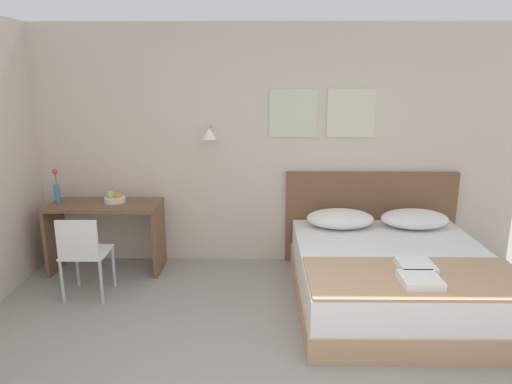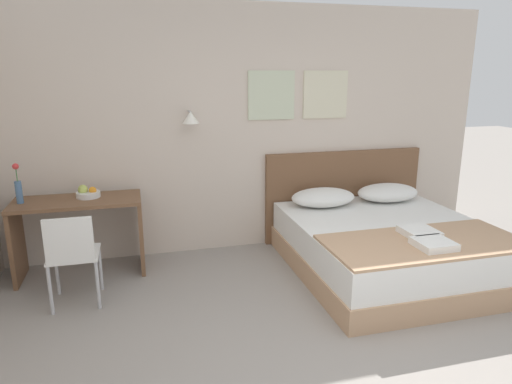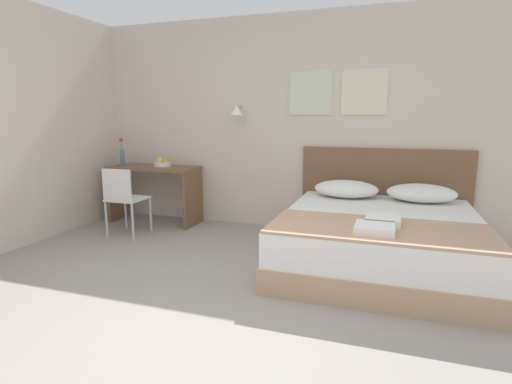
{
  "view_description": "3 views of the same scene",
  "coord_description": "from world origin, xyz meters",
  "px_view_note": "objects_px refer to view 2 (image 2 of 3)",
  "views": [
    {
      "loc": [
        -0.0,
        -2.3,
        2.07
      ],
      "look_at": [
        -0.05,
        1.67,
        1.08
      ],
      "focal_mm": 32.0,
      "sensor_mm": 36.0,
      "label": 1
    },
    {
      "loc": [
        -1.12,
        -2.1,
        1.95
      ],
      "look_at": [
        -0.12,
        1.6,
        0.93
      ],
      "focal_mm": 32.0,
      "sensor_mm": 36.0,
      "label": 2
    },
    {
      "loc": [
        1.31,
        -2.19,
        1.41
      ],
      "look_at": [
        0.15,
        1.23,
        0.73
      ],
      "focal_mm": 28.0,
      "sensor_mm": 36.0,
      "label": 3
    }
  ],
  "objects_px": {
    "bed": "(387,247)",
    "desk_chair": "(72,252)",
    "pillow_right": "(388,193)",
    "fruit_bowl": "(88,193)",
    "folded_towel_near_foot": "(419,232)",
    "flower_vase": "(18,187)",
    "headboard": "(343,195)",
    "folded_towel_mid_bed": "(434,244)",
    "throw_blanket": "(425,242)",
    "desk": "(79,223)",
    "pillow_left": "(323,197)"
  },
  "relations": [
    {
      "from": "desk",
      "to": "fruit_bowl",
      "type": "xyz_separation_m",
      "value": [
        0.1,
        0.06,
        0.27
      ]
    },
    {
      "from": "bed",
      "to": "desk_chair",
      "type": "bearing_deg",
      "value": 179.03
    },
    {
      "from": "folded_towel_near_foot",
      "to": "desk",
      "type": "height_order",
      "value": "desk"
    },
    {
      "from": "headboard",
      "to": "flower_vase",
      "type": "xyz_separation_m",
      "value": [
        -3.43,
        -0.29,
        0.39
      ]
    },
    {
      "from": "pillow_left",
      "to": "flower_vase",
      "type": "xyz_separation_m",
      "value": [
        -3.03,
        0.02,
        0.31
      ]
    },
    {
      "from": "pillow_left",
      "to": "pillow_right",
      "type": "bearing_deg",
      "value": 0.0
    },
    {
      "from": "desk",
      "to": "pillow_left",
      "type": "bearing_deg",
      "value": -0.44
    },
    {
      "from": "folded_towel_mid_bed",
      "to": "folded_towel_near_foot",
      "type": "bearing_deg",
      "value": 79.25
    },
    {
      "from": "folded_towel_near_foot",
      "to": "folded_towel_mid_bed",
      "type": "distance_m",
      "value": 0.29
    },
    {
      "from": "headboard",
      "to": "desk",
      "type": "relative_size",
      "value": 1.63
    },
    {
      "from": "headboard",
      "to": "folded_towel_mid_bed",
      "type": "bearing_deg",
      "value": -90.76
    },
    {
      "from": "throw_blanket",
      "to": "desk",
      "type": "xyz_separation_m",
      "value": [
        -2.94,
        1.32,
        0.01
      ]
    },
    {
      "from": "throw_blanket",
      "to": "headboard",
      "type": "bearing_deg",
      "value": 90.0
    },
    {
      "from": "pillow_left",
      "to": "desk_chair",
      "type": "relative_size",
      "value": 0.87
    },
    {
      "from": "pillow_left",
      "to": "desk_chair",
      "type": "height_order",
      "value": "desk_chair"
    },
    {
      "from": "folded_towel_mid_bed",
      "to": "bed",
      "type": "bearing_deg",
      "value": 88.16
    },
    {
      "from": "bed",
      "to": "fruit_bowl",
      "type": "height_order",
      "value": "fruit_bowl"
    },
    {
      "from": "folded_towel_near_foot",
      "to": "throw_blanket",
      "type": "bearing_deg",
      "value": -102.11
    },
    {
      "from": "pillow_left",
      "to": "folded_towel_near_foot",
      "type": "distance_m",
      "value": 1.24
    },
    {
      "from": "folded_towel_near_foot",
      "to": "flower_vase",
      "type": "xyz_separation_m",
      "value": [
        -3.46,
        1.18,
        0.35
      ]
    },
    {
      "from": "headboard",
      "to": "folded_towel_mid_bed",
      "type": "relative_size",
      "value": 6.45
    },
    {
      "from": "throw_blanket",
      "to": "folded_towel_near_foot",
      "type": "relative_size",
      "value": 5.64
    },
    {
      "from": "headboard",
      "to": "folded_towel_near_foot",
      "type": "bearing_deg",
      "value": -88.83
    },
    {
      "from": "folded_towel_mid_bed",
      "to": "flower_vase",
      "type": "bearing_deg",
      "value": 156.79
    },
    {
      "from": "throw_blanket",
      "to": "flower_vase",
      "type": "bearing_deg",
      "value": 158.95
    },
    {
      "from": "folded_towel_mid_bed",
      "to": "fruit_bowl",
      "type": "distance_m",
      "value": 3.21
    },
    {
      "from": "pillow_left",
      "to": "flower_vase",
      "type": "bearing_deg",
      "value": 179.63
    },
    {
      "from": "bed",
      "to": "throw_blanket",
      "type": "height_order",
      "value": "throw_blanket"
    },
    {
      "from": "fruit_bowl",
      "to": "throw_blanket",
      "type": "bearing_deg",
      "value": -25.86
    },
    {
      "from": "fruit_bowl",
      "to": "pillow_left",
      "type": "bearing_deg",
      "value": -1.79
    },
    {
      "from": "desk_chair",
      "to": "fruit_bowl",
      "type": "relative_size",
      "value": 3.64
    },
    {
      "from": "folded_towel_near_foot",
      "to": "flower_vase",
      "type": "bearing_deg",
      "value": 161.17
    },
    {
      "from": "throw_blanket",
      "to": "fruit_bowl",
      "type": "distance_m",
      "value": 3.17
    },
    {
      "from": "flower_vase",
      "to": "throw_blanket",
      "type": "bearing_deg",
      "value": -21.05
    },
    {
      "from": "headboard",
      "to": "folded_towel_near_foot",
      "type": "xyz_separation_m",
      "value": [
        0.03,
        -1.47,
        0.04
      ]
    },
    {
      "from": "headboard",
      "to": "pillow_right",
      "type": "distance_m",
      "value": 0.51
    },
    {
      "from": "headboard",
      "to": "desk_chair",
      "type": "xyz_separation_m",
      "value": [
        -2.93,
        -0.98,
        -0.04
      ]
    },
    {
      "from": "headboard",
      "to": "pillow_right",
      "type": "height_order",
      "value": "headboard"
    },
    {
      "from": "pillow_left",
      "to": "folded_towel_near_foot",
      "type": "xyz_separation_m",
      "value": [
        0.43,
        -1.16,
        -0.04
      ]
    },
    {
      "from": "throw_blanket",
      "to": "fruit_bowl",
      "type": "height_order",
      "value": "fruit_bowl"
    },
    {
      "from": "folded_towel_near_foot",
      "to": "desk_chair",
      "type": "xyz_separation_m",
      "value": [
        -2.96,
        0.49,
        -0.07
      ]
    },
    {
      "from": "bed",
      "to": "desk_chair",
      "type": "relative_size",
      "value": 2.44
    },
    {
      "from": "pillow_left",
      "to": "throw_blanket",
      "type": "distance_m",
      "value": 1.36
    },
    {
      "from": "pillow_right",
      "to": "fruit_bowl",
      "type": "relative_size",
      "value": 3.17
    },
    {
      "from": "desk_chair",
      "to": "bed",
      "type": "bearing_deg",
      "value": -0.97
    },
    {
      "from": "bed",
      "to": "desk",
      "type": "bearing_deg",
      "value": 165.89
    },
    {
      "from": "throw_blanket",
      "to": "folded_towel_mid_bed",
      "type": "distance_m",
      "value": 0.15
    },
    {
      "from": "folded_towel_near_foot",
      "to": "folded_towel_mid_bed",
      "type": "bearing_deg",
      "value": -100.75
    },
    {
      "from": "bed",
      "to": "fruit_bowl",
      "type": "relative_size",
      "value": 8.87
    },
    {
      "from": "headboard",
      "to": "desk",
      "type": "xyz_separation_m",
      "value": [
        -2.94,
        -0.3,
        0.0
      ]
    }
  ]
}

